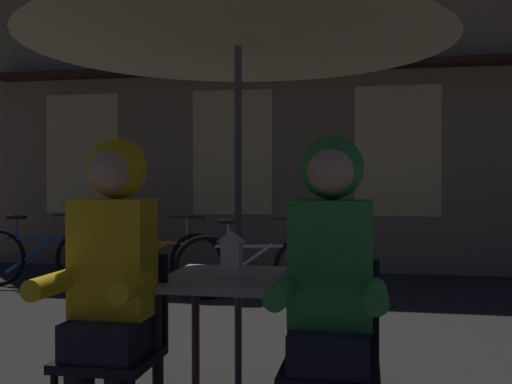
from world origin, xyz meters
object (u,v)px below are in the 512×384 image
person_left_hooded (111,263)px  potted_plant (108,235)px  lantern (232,253)px  person_right_hooded (331,269)px  bicycle_third (256,266)px  chair_right (331,352)px  cafe_table (238,296)px  patio_umbrella (238,8)px  bicycle_second (155,260)px  bicycle_nearest (40,257)px  chair_left (116,341)px

person_left_hooded → potted_plant: 4.88m
lantern → person_right_hooded: size_ratio=0.17×
person_right_hooded → bicycle_third: person_right_hooded is taller
chair_right → cafe_table: bearing=142.5°
potted_plant → patio_umbrella: bearing=-58.0°
potted_plant → bicycle_second: bearing=-39.5°
bicycle_third → cafe_table: bearing=-81.0°
lantern → person_left_hooded: (-0.47, -0.34, -0.01)m
patio_umbrella → bicycle_third: patio_umbrella is taller
bicycle_nearest → chair_left: bearing=-55.5°
bicycle_second → person_left_hooded: bearing=-72.7°
chair_right → person_right_hooded: bearing=-90.0°
cafe_table → bicycle_third: size_ratio=0.45×
patio_umbrella → potted_plant: size_ratio=2.51×
bicycle_third → potted_plant: potted_plant is taller
chair_right → bicycle_nearest: 5.11m
bicycle_nearest → bicycle_second: size_ratio=1.01×
lantern → chair_left: 0.66m
cafe_table → person_right_hooded: size_ratio=0.53×
patio_umbrella → person_left_hooded: size_ratio=1.65×
cafe_table → lantern: bearing=-98.1°
chair_right → person_right_hooded: size_ratio=0.62×
cafe_table → bicycle_second: 3.69m
lantern → bicycle_second: 3.79m
person_left_hooded → bicycle_nearest: person_left_hooded is taller
patio_umbrella → bicycle_nearest: patio_umbrella is taller
patio_umbrella → potted_plant: patio_umbrella is taller
bicycle_second → chair_left: bearing=-72.4°
patio_umbrella → cafe_table: bearing=0.0°
chair_right → bicycle_nearest: size_ratio=0.52×
lantern → bicycle_nearest: (-3.02, 3.43, -0.51)m
chair_right → potted_plant: potted_plant is taller
person_left_hooded → bicycle_second: size_ratio=0.85×
person_left_hooded → bicycle_nearest: 4.57m
bicycle_nearest → person_right_hooded: bearing=-47.0°
patio_umbrella → person_left_hooded: (-0.48, -0.43, -1.21)m
bicycle_second → potted_plant: bearing=140.5°
cafe_table → patio_umbrella: bearing=0.0°
lantern → person_right_hooded: 0.60m
chair_right → person_left_hooded: (-0.96, -0.06, 0.36)m
chair_left → person_left_hooded: bearing=-90.0°
bicycle_third → chair_left: bearing=-89.8°
chair_left → person_left_hooded: size_ratio=0.62×
chair_left → potted_plant: bearing=114.9°
patio_umbrella → bicycle_second: patio_umbrella is taller
lantern → chair_right: (0.49, -0.28, -0.37)m
chair_left → potted_plant: size_ratio=0.95×
bicycle_nearest → potted_plant: potted_plant is taller
patio_umbrella → bicycle_second: 4.06m
patio_umbrella → person_right_hooded: (0.48, -0.43, -1.21)m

